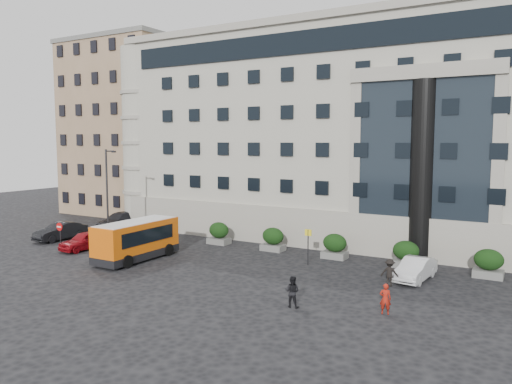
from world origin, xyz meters
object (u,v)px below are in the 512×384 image
at_px(hedge_c, 335,246).
at_px(white_taxi, 415,269).
at_px(parked_car_a, 85,240).
at_px(parked_car_d, 205,216).
at_px(pedestrian_a, 385,299).
at_px(hedge_d, 406,254).
at_px(parked_car_b, 61,231).
at_px(hedge_b, 273,239).
at_px(street_lamp, 108,193).
at_px(no_entry_sign, 60,231).
at_px(red_truck, 174,204).
at_px(hedge_a, 219,233).
at_px(pedestrian_c, 390,273).
at_px(bus_stop_sign, 308,241).
at_px(parked_car_c, 119,220).
at_px(hedge_e, 489,263).
at_px(minibus, 137,239).
at_px(pedestrian_b, 292,292).

height_order(hedge_c, white_taxi, hedge_c).
relative_size(hedge_c, parked_car_a, 0.43).
bearing_deg(parked_car_a, parked_car_d, 93.38).
distance_m(parked_car_a, pedestrian_a, 25.17).
height_order(hedge_d, parked_car_b, hedge_d).
bearing_deg(hedge_b, street_lamp, -159.93).
bearing_deg(no_entry_sign, red_truck, 103.21).
distance_m(parked_car_b, parked_car_d, 14.90).
xyz_separation_m(no_entry_sign, parked_car_d, (1.50, 17.04, -0.87)).
relative_size(hedge_a, parked_car_b, 0.39).
distance_m(street_lamp, pedestrian_c, 24.08).
bearing_deg(parked_car_a, hedge_b, 33.99).
height_order(street_lamp, pedestrian_c, street_lamp).
distance_m(bus_stop_sign, parked_car_d, 20.27).
bearing_deg(parked_car_c, hedge_a, -6.22).
bearing_deg(pedestrian_c, parked_car_c, -20.82).
relative_size(hedge_c, hedge_d, 1.00).
xyz_separation_m(hedge_e, street_lamp, (-28.74, -4.80, 3.44)).
bearing_deg(no_entry_sign, hedge_e, 16.52).
height_order(hedge_d, hedge_e, same).
bearing_deg(parked_car_b, bus_stop_sign, 10.69).
distance_m(street_lamp, no_entry_sign, 4.98).
xyz_separation_m(hedge_d, minibus, (-17.58, -7.73, 0.64)).
distance_m(hedge_c, minibus, 14.60).
bearing_deg(minibus, parked_car_a, 175.02).
bearing_deg(bus_stop_sign, parked_car_d, 147.09).
bearing_deg(parked_car_d, pedestrian_a, -29.45).
distance_m(minibus, parked_car_d, 16.88).
relative_size(parked_car_b, white_taxi, 1.10).
bearing_deg(pedestrian_c, pedestrian_a, 94.62).
bearing_deg(hedge_a, hedge_b, 0.00).
bearing_deg(bus_stop_sign, hedge_e, 13.92).
relative_size(pedestrian_a, pedestrian_b, 0.95).
distance_m(hedge_d, hedge_e, 5.20).
height_order(hedge_c, parked_car_b, hedge_c).
bearing_deg(hedge_d, hedge_a, 180.00).
relative_size(hedge_e, bus_stop_sign, 0.73).
xyz_separation_m(bus_stop_sign, pedestrian_a, (7.51, -7.22, -0.94)).
distance_m(red_truck, parked_car_b, 16.25).
distance_m(bus_stop_sign, parked_car_b, 22.70).
height_order(parked_car_b, pedestrian_c, pedestrian_c).
xyz_separation_m(minibus, parked_car_b, (-11.02, 2.08, -0.80)).
height_order(hedge_d, minibus, minibus).
relative_size(hedge_b, hedge_d, 1.00).
relative_size(minibus, parked_car_d, 1.22).
distance_m(hedge_e, white_taxi, 4.88).
height_order(minibus, pedestrian_b, minibus).
bearing_deg(bus_stop_sign, parked_car_b, -172.78).
height_order(red_truck, pedestrian_b, red_truck).
xyz_separation_m(hedge_c, pedestrian_b, (2.11, -11.42, -0.10)).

